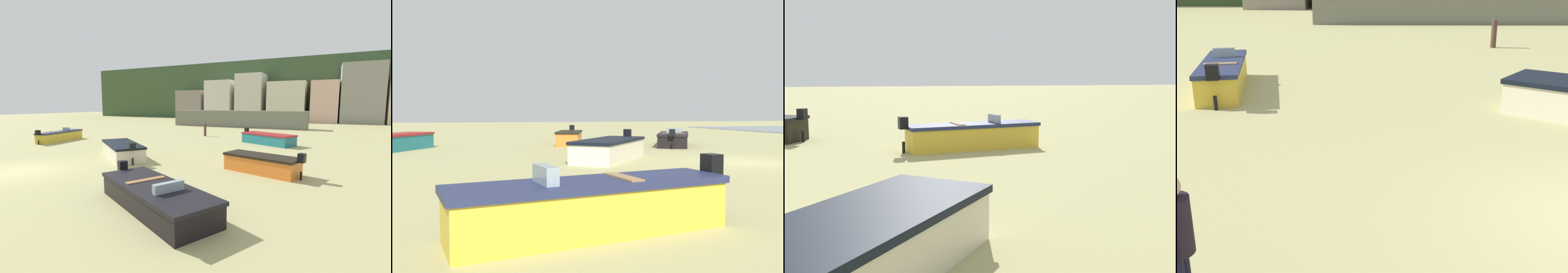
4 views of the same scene
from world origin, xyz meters
TOP-DOWN VIEW (x-y plane):
  - harbor_pier at (1.64, 30.00)m, footprint 19.40×2.40m
  - boat_yellow_3 at (-8.20, 8.42)m, footprint 2.10×4.98m
  - mooring_post_near_water at (2.12, 17.64)m, footprint 0.27×0.27m

SIDE VIEW (x-z plane):
  - boat_yellow_3 at x=-8.20m, z-range -0.14..1.06m
  - mooring_post_near_water at x=2.12m, z-range 0.00..1.32m
  - harbor_pier at x=1.64m, z-range 0.00..2.41m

